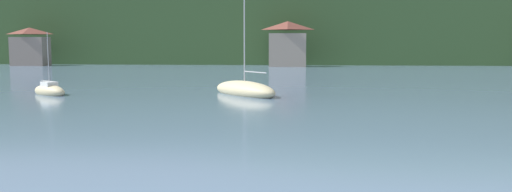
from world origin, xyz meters
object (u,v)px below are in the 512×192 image
Objects in this scene: shore_building_west at (30,47)px; sailboat_far_4 at (245,90)px; shore_building_westcentral at (288,45)px; sailboat_far_1 at (49,91)px.

sailboat_far_4 is at bearing -48.61° from shore_building_west.
shore_building_westcentral reaches higher than shore_building_west.
shore_building_westcentral is 0.78× the size of sailboat_far_4.
sailboat_far_4 is (15.79, 1.20, 0.06)m from sailboat_far_1.
sailboat_far_4 reaches higher than shore_building_westcentral.
shore_building_west is at bearing -179.51° from shore_building_westcentral.
sailboat_far_1 is 15.84m from sailboat_far_4.
shore_building_westcentral is at bearing 107.85° from sailboat_far_1.
shore_building_westcentral is (48.49, 0.41, 0.50)m from shore_building_west.
shore_building_west is 48.50m from shore_building_westcentral.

